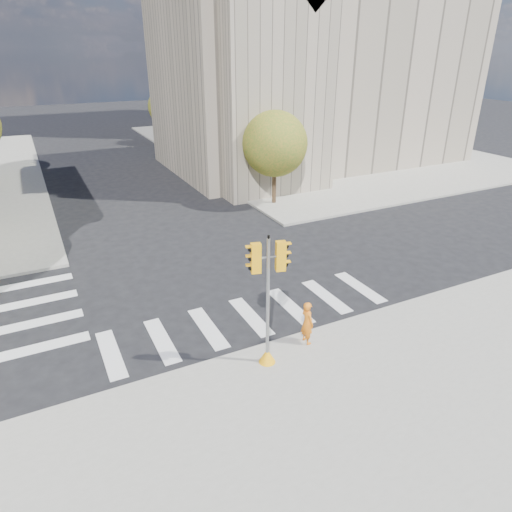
{
  "coord_description": "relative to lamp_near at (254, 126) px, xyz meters",
  "views": [
    {
      "loc": [
        -6.79,
        -15.85,
        9.7
      ],
      "look_at": [
        0.62,
        -1.04,
        2.1
      ],
      "focal_mm": 32.0,
      "sensor_mm": 36.0,
      "label": 1
    }
  ],
  "objects": [
    {
      "name": "ground",
      "position": [
        -8.0,
        -14.0,
        -4.58
      ],
      "size": [
        160.0,
        160.0,
        0.0
      ],
      "primitive_type": "plane",
      "color": "black",
      "rests_on": "ground"
    },
    {
      "name": "sidewalk_near",
      "position": [
        -8.0,
        -25.0,
        -4.5
      ],
      "size": [
        30.0,
        14.0,
        0.15
      ],
      "primitive_type": "cube",
      "color": "gray",
      "rests_on": "ground"
    },
    {
      "name": "sidewalk_far_right",
      "position": [
        12.0,
        12.0,
        -4.5
      ],
      "size": [
        28.0,
        40.0,
        0.15
      ],
      "primitive_type": "cube",
      "color": "gray",
      "rests_on": "ground"
    },
    {
      "name": "civic_building",
      "position": [
        7.59,
        5.12,
        2.68
      ],
      "size": [
        26.0,
        16.0,
        19.39
      ],
      "color": "gray",
      "rests_on": "ground"
    },
    {
      "name": "office_tower",
      "position": [
        14.0,
        28.0,
        10.42
      ],
      "size": [
        20.0,
        18.0,
        30.0
      ],
      "primitive_type": "cube",
      "color": "#9EA0A3",
      "rests_on": "ground"
    },
    {
      "name": "tree_re_near",
      "position": [
        -0.5,
        -4.0,
        -0.53
      ],
      "size": [
        4.2,
        4.2,
        6.16
      ],
      "color": "#382616",
      "rests_on": "ground"
    },
    {
      "name": "tree_re_mid",
      "position": [
        -0.5,
        8.0,
        -0.23
      ],
      "size": [
        4.6,
        4.6,
        6.66
      ],
      "color": "#382616",
      "rests_on": "ground"
    },
    {
      "name": "tree_re_far",
      "position": [
        -0.5,
        20.0,
        -0.71
      ],
      "size": [
        4.0,
        4.0,
        5.88
      ],
      "color": "#382616",
      "rests_on": "ground"
    },
    {
      "name": "lamp_near",
      "position": [
        0.0,
        0.0,
        0.0
      ],
      "size": [
        0.35,
        0.18,
        8.11
      ],
      "color": "black",
      "rests_on": "sidewalk_far_right"
    },
    {
      "name": "lamp_far",
      "position": [
        0.0,
        14.0,
        0.0
      ],
      "size": [
        0.35,
        0.18,
        8.11
      ],
      "color": "black",
      "rests_on": "sidewalk_far_right"
    },
    {
      "name": "traffic_signal",
      "position": [
        -8.93,
        -18.97,
        -2.5
      ],
      "size": [
        1.08,
        0.56,
        4.55
      ],
      "rotation": [
        0.0,
        0.0,
        -0.26
      ],
      "color": "#FFAA0D",
      "rests_on": "sidewalk_near"
    },
    {
      "name": "photographer",
      "position": [
        -7.16,
        -18.6,
        -3.62
      ],
      "size": [
        0.41,
        0.6,
        1.62
      ],
      "primitive_type": "imported",
      "rotation": [
        0.0,
        0.0,
        1.61
      ],
      "color": "orange",
      "rests_on": "sidewalk_near"
    }
  ]
}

